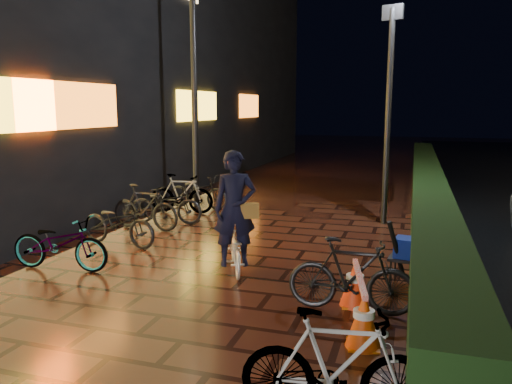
% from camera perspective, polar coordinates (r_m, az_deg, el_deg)
% --- Properties ---
extents(ground, '(80.00, 80.00, 0.00)m').
position_cam_1_polar(ground, '(6.53, -10.87, -13.70)').
color(ground, '#381911').
rests_on(ground, ground).
extents(hedge, '(0.70, 20.00, 1.00)m').
position_cam_1_polar(hedge, '(13.42, 18.95, 0.29)').
color(hedge, black).
rests_on(hedge, ground).
extents(storefront_block, '(12.09, 22.00, 9.00)m').
position_cam_1_polar(storefront_block, '(20.93, -19.59, 14.46)').
color(storefront_block, black).
rests_on(storefront_block, ground).
extents(lamp_post_hedge, '(0.45, 0.19, 4.67)m').
position_cam_1_polar(lamp_post_hedge, '(11.23, 14.91, 9.38)').
color(lamp_post_hedge, black).
rests_on(lamp_post_hedge, ground).
extents(lamp_post_sf, '(0.55, 0.29, 5.88)m').
position_cam_1_polar(lamp_post_sf, '(13.01, -7.07, 12.56)').
color(lamp_post_sf, black).
rests_on(lamp_post_sf, ground).
extents(cyclist, '(0.98, 1.42, 1.93)m').
position_cam_1_polar(cyclist, '(7.82, -2.42, -4.06)').
color(cyclist, silver).
rests_on(cyclist, ground).
extents(traffic_barrier, '(0.61, 1.52, 0.62)m').
position_cam_1_polar(traffic_barrier, '(6.20, 11.68, -11.96)').
color(traffic_barrier, '#F74D0D').
rests_on(traffic_barrier, ground).
extents(cart_assembly, '(0.61, 0.54, 0.99)m').
position_cam_1_polar(cart_assembly, '(7.64, 16.93, -6.41)').
color(cart_assembly, black).
rests_on(cart_assembly, ground).
extents(parked_bikes_storefront, '(1.84, 5.85, 0.96)m').
position_cam_1_polar(parked_bikes_storefront, '(10.83, -11.93, -1.82)').
color(parked_bikes_storefront, black).
rests_on(parked_bikes_storefront, ground).
extents(parked_bikes_hedge, '(1.79, 2.85, 0.96)m').
position_cam_1_polar(parked_bikes_hedge, '(5.40, 10.24, -13.25)').
color(parked_bikes_hedge, black).
rests_on(parked_bikes_hedge, ground).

